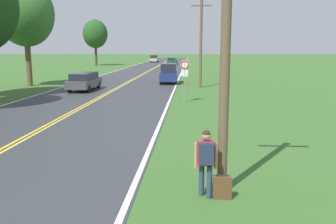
# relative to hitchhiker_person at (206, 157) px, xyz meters

# --- Properties ---
(hitchhiker_person) EXTENTS (0.56, 0.40, 1.65)m
(hitchhiker_person) POSITION_rel_hitchhiker_person_xyz_m (0.00, 0.00, 0.00)
(hitchhiker_person) COLOR navy
(hitchhiker_person) RESTS_ON ground
(suitcase) EXTENTS (0.45, 0.17, 0.60)m
(suitcase) POSITION_rel_hitchhiker_person_xyz_m (0.40, -0.05, -0.73)
(suitcase) COLOR brown
(suitcase) RESTS_ON ground
(traffic_sign) EXTENTS (0.60, 0.10, 2.77)m
(traffic_sign) POSITION_rel_hitchhiker_person_xyz_m (-0.81, 15.23, 1.09)
(traffic_sign) COLOR gray
(traffic_sign) RESTS_ON ground
(utility_pole_foreground) EXTENTS (1.80, 0.24, 7.55)m
(utility_pole_foreground) POSITION_rel_hitchhiker_person_xyz_m (0.42, 0.36, 2.92)
(utility_pole_foreground) COLOR brown
(utility_pole_foreground) RESTS_ON ground
(utility_pole_midground) EXTENTS (1.80, 0.24, 7.78)m
(utility_pole_midground) POSITION_rel_hitchhiker_person_xyz_m (0.44, 24.13, 3.03)
(utility_pole_midground) COLOR brown
(utility_pole_midground) RESTS_ON ground
(tree_mid_treeline) EXTENTS (4.94, 4.94, 9.16)m
(tree_mid_treeline) POSITION_rel_hitchhiker_person_xyz_m (-19.81, 63.90, 5.28)
(tree_mid_treeline) COLOR #473828
(tree_mid_treeline) RESTS_ON ground
(tree_right_cluster) EXTENTS (5.20, 5.20, 9.63)m
(tree_right_cluster) POSITION_rel_hitchhiker_person_xyz_m (-15.63, 24.53, 5.59)
(tree_right_cluster) COLOR brown
(tree_right_cluster) RESTS_ON ground
(car_dark_grey_suv_mid_near) EXTENTS (1.83, 4.74, 1.49)m
(car_dark_grey_suv_mid_near) POSITION_rel_hitchhiker_person_xyz_m (-9.38, 21.29, -0.21)
(car_dark_grey_suv_mid_near) COLOR black
(car_dark_grey_suv_mid_near) RESTS_ON ground
(car_dark_blue_suv_mid_far) EXTENTS (1.81, 3.96, 2.00)m
(car_dark_blue_suv_mid_far) POSITION_rel_hitchhiker_person_xyz_m (-2.65, 27.88, 0.01)
(car_dark_blue_suv_mid_far) COLOR black
(car_dark_blue_suv_mid_far) RESTS_ON ground
(car_dark_green_hatchback_receding) EXTENTS (1.99, 4.37, 1.43)m
(car_dark_green_hatchback_receding) POSITION_rel_hitchhiker_person_xyz_m (-4.58, 69.56, -0.23)
(car_dark_green_hatchback_receding) COLOR black
(car_dark_green_hatchback_receding) RESTS_ON ground
(car_champagne_suv_distant) EXTENTS (1.91, 4.90, 1.74)m
(car_champagne_suv_distant) POSITION_rel_hitchhiker_person_xyz_m (-9.76, 81.48, -0.10)
(car_champagne_suv_distant) COLOR black
(car_champagne_suv_distant) RESTS_ON ground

